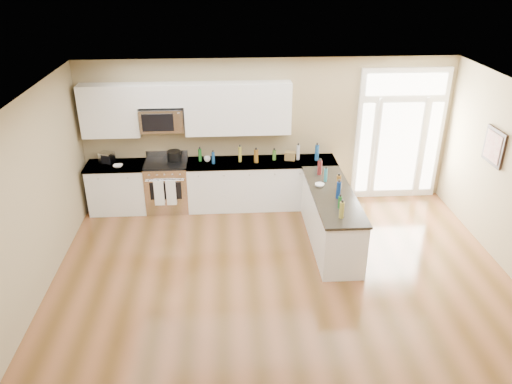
# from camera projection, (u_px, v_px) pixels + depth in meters

# --- Properties ---
(ground) EXTENTS (8.00, 8.00, 0.00)m
(ground) POSITION_uv_depth(u_px,v_px,m) (293.00, 334.00, 6.52)
(ground) COLOR brown
(room_shell) EXTENTS (8.00, 8.00, 8.00)m
(room_shell) POSITION_uv_depth(u_px,v_px,m) (297.00, 220.00, 5.77)
(room_shell) COLOR #988760
(room_shell) RESTS_ON ground
(back_cabinet_left) EXTENTS (1.10, 0.66, 0.94)m
(back_cabinet_left) POSITION_uv_depth(u_px,v_px,m) (119.00, 189.00, 9.48)
(back_cabinet_left) COLOR white
(back_cabinet_left) RESTS_ON ground
(back_cabinet_right) EXTENTS (2.85, 0.66, 0.94)m
(back_cabinet_right) POSITION_uv_depth(u_px,v_px,m) (261.00, 185.00, 9.63)
(back_cabinet_right) COLOR white
(back_cabinet_right) RESTS_ON ground
(peninsula_cabinet) EXTENTS (0.69, 2.32, 0.94)m
(peninsula_cabinet) POSITION_uv_depth(u_px,v_px,m) (331.00, 220.00, 8.39)
(peninsula_cabinet) COLOR white
(peninsula_cabinet) RESTS_ON ground
(upper_cabinet_left) EXTENTS (1.04, 0.33, 0.95)m
(upper_cabinet_left) POSITION_uv_depth(u_px,v_px,m) (110.00, 111.00, 8.96)
(upper_cabinet_left) COLOR white
(upper_cabinet_left) RESTS_ON room_shell
(upper_cabinet_right) EXTENTS (1.94, 0.33, 0.95)m
(upper_cabinet_right) POSITION_uv_depth(u_px,v_px,m) (238.00, 108.00, 9.09)
(upper_cabinet_right) COLOR white
(upper_cabinet_right) RESTS_ON room_shell
(upper_cabinet_short) EXTENTS (0.82, 0.33, 0.40)m
(upper_cabinet_short) POSITION_uv_depth(u_px,v_px,m) (160.00, 95.00, 8.89)
(upper_cabinet_short) COLOR white
(upper_cabinet_short) RESTS_ON room_shell
(microwave) EXTENTS (0.78, 0.41, 0.42)m
(microwave) POSITION_uv_depth(u_px,v_px,m) (162.00, 119.00, 9.05)
(microwave) COLOR silver
(microwave) RESTS_ON room_shell
(entry_door) EXTENTS (1.70, 0.10, 2.60)m
(entry_door) POSITION_uv_depth(u_px,v_px,m) (399.00, 135.00, 9.65)
(entry_door) COLOR white
(entry_door) RESTS_ON ground
(wall_art_near) EXTENTS (0.05, 0.58, 0.58)m
(wall_art_near) POSITION_uv_depth(u_px,v_px,m) (494.00, 147.00, 7.95)
(wall_art_near) COLOR black
(wall_art_near) RESTS_ON room_shell
(kitchen_range) EXTENTS (0.79, 0.70, 1.08)m
(kitchen_range) POSITION_uv_depth(u_px,v_px,m) (168.00, 186.00, 9.51)
(kitchen_range) COLOR silver
(kitchen_range) RESTS_ON ground
(stockpot) EXTENTS (0.32, 0.32, 0.20)m
(stockpot) POSITION_uv_depth(u_px,v_px,m) (174.00, 155.00, 9.37)
(stockpot) COLOR black
(stockpot) RESTS_ON kitchen_range
(toaster_oven) EXTENTS (0.30, 0.27, 0.21)m
(toaster_oven) POSITION_uv_depth(u_px,v_px,m) (107.00, 158.00, 9.28)
(toaster_oven) COLOR silver
(toaster_oven) RESTS_ON back_cabinet_left
(cardboard_box) EXTENTS (0.22, 0.18, 0.16)m
(cardboard_box) POSITION_uv_depth(u_px,v_px,m) (290.00, 156.00, 9.44)
(cardboard_box) COLOR brown
(cardboard_box) RESTS_ON back_cabinet_right
(bowl_left) EXTENTS (0.18, 0.18, 0.04)m
(bowl_left) POSITION_uv_depth(u_px,v_px,m) (118.00, 166.00, 9.13)
(bowl_left) COLOR white
(bowl_left) RESTS_ON back_cabinet_left
(bowl_peninsula) EXTENTS (0.17, 0.17, 0.05)m
(bowl_peninsula) POSITION_uv_depth(u_px,v_px,m) (319.00, 185.00, 8.38)
(bowl_peninsula) COLOR white
(bowl_peninsula) RESTS_ON peninsula_cabinet
(cup_counter) EXTENTS (0.15, 0.15, 0.09)m
(cup_counter) POSITION_uv_depth(u_px,v_px,m) (207.00, 159.00, 9.37)
(cup_counter) COLOR white
(cup_counter) RESTS_ON back_cabinet_right
(counter_bottles) EXTENTS (2.40, 2.43, 0.30)m
(counter_bottles) POSITION_uv_depth(u_px,v_px,m) (295.00, 168.00, 8.76)
(counter_bottles) COLOR #19591E
(counter_bottles) RESTS_ON back_cabinet_right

